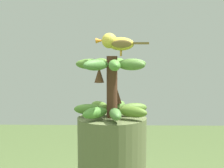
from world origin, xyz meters
The scene contains 2 objects.
banana_bunch centered at (0.00, 0.00, 1.07)m, with size 0.29×0.29×0.23m.
perched_bird centered at (0.02, -0.01, 1.23)m, with size 0.19×0.06×0.08m.
Camera 1 is at (0.03, -1.26, 1.22)m, focal length 54.87 mm.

